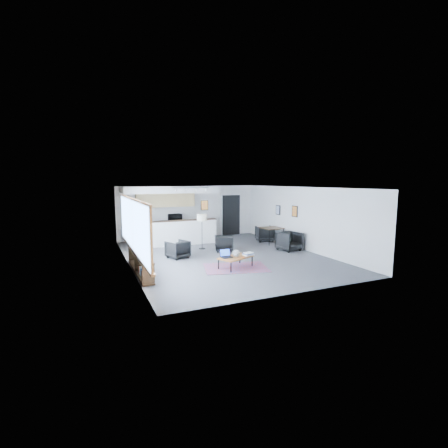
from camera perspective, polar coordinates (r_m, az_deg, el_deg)
name	(u,v)px	position (r m, az deg, el deg)	size (l,w,h in m)	color
room	(224,222)	(12.18, 0.04, 0.30)	(7.02, 9.02, 2.62)	#47474A
window	(133,226)	(10.36, -15.75, -0.42)	(0.10, 5.95, 1.66)	#8CBFFF
console	(140,263)	(10.46, -14.52, -6.61)	(0.35, 3.00, 0.80)	#322011
kitchenette	(169,213)	(15.29, -9.66, 1.99)	(4.20, 1.96, 2.60)	white
doorway	(231,215)	(17.15, 1.21, 1.68)	(1.10, 0.12, 2.15)	black
track_light	(191,188)	(13.94, -5.83, 6.25)	(1.60, 0.07, 0.15)	silver
wall_art_lower	(295,211)	(14.21, 12.33, 2.19)	(0.03, 0.38, 0.48)	black
wall_art_upper	(278,210)	(15.29, 9.48, 2.45)	(0.03, 0.34, 0.44)	black
kilim_rug	(236,268)	(10.80, 2.07, -7.67)	(2.33, 1.86, 0.01)	#66374F
coffee_table	(236,257)	(10.71, 2.07, -5.89)	(1.31, 1.04, 0.38)	brown
laptop	(226,255)	(10.61, 0.32, -5.45)	(0.37, 0.31, 0.26)	black
ceramic_pot	(236,253)	(10.63, 2.16, -5.18)	(0.24, 0.24, 0.24)	gray
book_stack	(248,254)	(10.89, 4.28, -5.27)	(0.38, 0.33, 0.10)	silver
coaster	(243,257)	(10.59, 3.31, -5.88)	(0.11, 0.11, 0.01)	#E5590C
armchair_left	(178,248)	(12.15, -8.17, -4.29)	(0.70, 0.66, 0.72)	black
armchair_right	(224,243)	(13.19, -0.02, -3.28)	(0.70, 0.65, 0.72)	black
floor_lamp	(202,219)	(13.55, -3.91, 0.91)	(0.52, 0.52, 1.47)	black
dining_table	(272,229)	(14.94, 8.37, -0.87)	(0.91, 0.91, 0.73)	#322011
dining_chair_near	(289,242)	(13.57, 11.40, -3.11)	(0.70, 0.66, 0.72)	black
dining_chair_far	(265,234)	(15.52, 7.15, -1.77)	(0.65, 0.61, 0.67)	black
microwave	(175,217)	(15.84, -8.61, 1.30)	(0.59, 0.33, 0.40)	black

